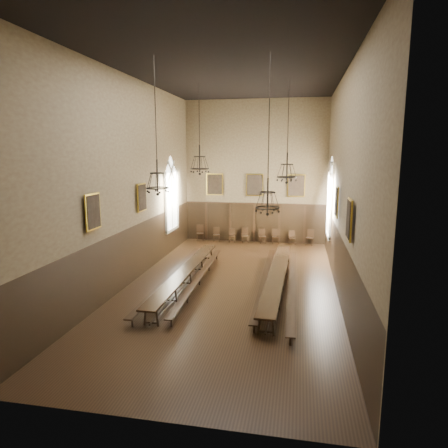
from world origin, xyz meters
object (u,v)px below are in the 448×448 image
(chair_3, at_px, (245,238))
(chandelier_back_right, at_px, (287,171))
(chair_7, at_px, (310,240))
(chandelier_back_left, at_px, (200,163))
(table_left, at_px, (186,277))
(chair_4, at_px, (262,239))
(bench_right_outer, at_px, (292,285))
(chair_1, at_px, (217,237))
(chair_2, at_px, (232,238))
(chair_6, at_px, (292,240))
(chandelier_front_right, at_px, (268,198))
(chair_0, at_px, (200,236))
(chair_5, at_px, (276,239))
(chandelier_front_left, at_px, (157,179))
(bench_right_inner, at_px, (265,281))
(bench_left_outer, at_px, (172,278))
(table_right, at_px, (277,281))
(bench_left_inner, at_px, (199,279))

(chair_3, distance_m, chandelier_back_right, 8.15)
(chair_3, height_order, chair_7, chair_7)
(chair_3, relative_size, chandelier_back_left, 0.22)
(table_left, relative_size, chair_4, 10.13)
(bench_right_outer, height_order, chair_1, chair_1)
(bench_right_outer, bearing_deg, chair_2, 114.78)
(chair_6, xyz_separation_m, chandelier_front_right, (-0.73, -11.24, 3.97))
(chair_0, bearing_deg, chair_1, -10.76)
(chair_5, xyz_separation_m, chandelier_front_left, (-3.59, -11.44, 4.55))
(chandelier_back_left, height_order, chandelier_front_right, same)
(bench_right_inner, relative_size, chair_2, 11.32)
(chair_7, bearing_deg, chandelier_back_right, -87.59)
(chair_6, xyz_separation_m, chandelier_back_left, (-4.51, -5.80, 4.96))
(chair_5, relative_size, chandelier_back_right, 0.21)
(chair_6, bearing_deg, chair_3, 165.49)
(chair_1, xyz_separation_m, chandelier_front_right, (4.16, -11.26, 3.96))
(bench_right_outer, bearing_deg, chandelier_front_left, -151.26)
(bench_right_outer, distance_m, chandelier_front_right, 4.71)
(bench_left_outer, relative_size, chair_1, 10.70)
(chair_4, height_order, chandelier_back_right, chandelier_back_right)
(chair_4, distance_m, chandelier_front_left, 12.64)
(bench_right_inner, bearing_deg, chair_3, 103.51)
(chair_0, xyz_separation_m, chandelier_front_left, (1.36, -11.43, 4.53))
(chair_3, bearing_deg, chandelier_back_right, -79.70)
(bench_right_inner, relative_size, chandelier_front_right, 1.86)
(table_right, distance_m, bench_right_inner, 0.57)
(bench_left_inner, xyz_separation_m, chair_4, (1.97, 8.67, 0.01))
(bench_right_inner, relative_size, chandelier_back_right, 2.16)
(table_left, xyz_separation_m, bench_right_inner, (3.43, 0.42, -0.08))
(chandelier_back_right, bearing_deg, table_right, -94.79)
(bench_left_outer, xyz_separation_m, chandelier_back_right, (4.84, 2.58, 4.63))
(chandelier_back_right, bearing_deg, chair_6, 87.63)
(bench_right_outer, distance_m, chair_0, 10.74)
(chair_3, height_order, chandelier_back_right, chandelier_back_right)
(chair_0, relative_size, chandelier_back_right, 0.23)
(chair_2, distance_m, chair_5, 2.80)
(bench_right_outer, distance_m, chandelier_front_left, 7.12)
(chandelier_front_right, bearing_deg, table_right, 84.21)
(bench_left_outer, bearing_deg, chair_3, 76.36)
(chair_7, height_order, chandelier_front_left, chandelier_front_left)
(bench_left_outer, distance_m, chair_5, 9.64)
(chandelier_front_right, bearing_deg, chair_1, 110.30)
(table_left, bearing_deg, chair_3, 80.75)
(chandelier_back_right, bearing_deg, chair_0, 132.98)
(chair_4, xyz_separation_m, chair_7, (2.97, 0.01, 0.02))
(chair_0, relative_size, chair_5, 1.09)
(bench_left_outer, bearing_deg, table_left, -4.94)
(bench_left_outer, relative_size, bench_right_inner, 0.99)
(bench_left_inner, bearing_deg, chandelier_front_right, -39.51)
(bench_right_inner, height_order, chandelier_back_left, chandelier_back_left)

